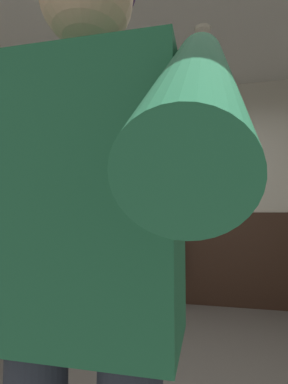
% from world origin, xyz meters
% --- Properties ---
extents(wall_back, '(4.56, 0.12, 2.77)m').
position_xyz_m(wall_back, '(0.00, 1.99, 1.39)').
color(wall_back, beige).
rests_on(wall_back, ground_plane).
extents(wainscot_band_back, '(3.96, 0.03, 1.15)m').
position_xyz_m(wainscot_band_back, '(0.00, 1.92, 0.57)').
color(wainscot_band_back, '#382319').
rests_on(wainscot_band_back, ground_plane).
extents(downlight_far, '(0.14, 0.14, 0.03)m').
position_xyz_m(downlight_far, '(0.23, 0.68, 2.76)').
color(downlight_far, white).
extents(urinal_solo, '(0.40, 0.34, 1.24)m').
position_xyz_m(urinal_solo, '(-0.24, 1.78, 0.78)').
color(urinal_solo, white).
rests_on(urinal_solo, ground_plane).
extents(person, '(0.66, 0.60, 1.79)m').
position_xyz_m(person, '(-0.01, -1.23, 1.06)').
color(person, '#2D3342').
rests_on(person, ground_plane).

